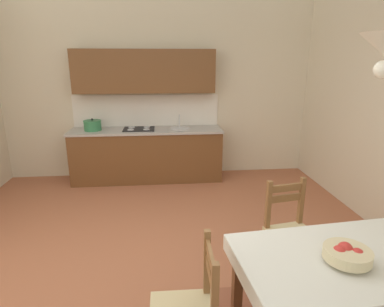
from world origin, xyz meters
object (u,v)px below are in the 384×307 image
kitchen_cabinetry (146,131)px  dining_table (341,274)px  fruit_bowl (347,254)px  dining_chair_kitchen_side (291,232)px

kitchen_cabinetry → dining_table: 3.95m
dining_table → fruit_bowl: 0.20m
dining_chair_kitchen_side → fruit_bowl: (-0.03, -0.91, 0.37)m
dining_table → dining_chair_kitchen_side: size_ratio=1.59×
kitchen_cabinetry → dining_chair_kitchen_side: size_ratio=2.75×
dining_table → kitchen_cabinetry: bearing=111.5°
kitchen_cabinetry → dining_chair_kitchen_side: kitchen_cabinetry is taller
dining_table → fruit_bowl: size_ratio=4.92×
dining_chair_kitchen_side → kitchen_cabinetry: bearing=117.4°
kitchen_cabinetry → fruit_bowl: size_ratio=8.53×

